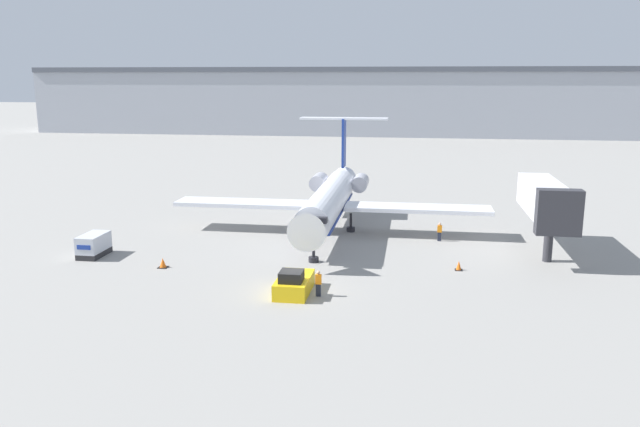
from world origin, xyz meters
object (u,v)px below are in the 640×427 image
(luggage_cart, at_px, (94,245))
(worker_by_wing, at_px, (440,232))
(pushback_tug, at_px, (294,283))
(worker_near_tug, at_px, (318,283))
(airplane_main, at_px, (330,198))
(traffic_cone_left, at_px, (163,263))
(jet_bridge, at_px, (546,201))
(traffic_cone_right, at_px, (459,266))

(luggage_cart, relative_size, worker_by_wing, 1.86)
(pushback_tug, height_order, luggage_cart, luggage_cart)
(worker_near_tug, bearing_deg, pushback_tug, 167.47)
(airplane_main, relative_size, traffic_cone_left, 39.63)
(airplane_main, distance_m, worker_by_wing, 10.38)
(jet_bridge, bearing_deg, worker_near_tug, -142.44)
(worker_by_wing, bearing_deg, traffic_cone_right, -82.31)
(traffic_cone_right, bearing_deg, worker_by_wing, 97.69)
(airplane_main, bearing_deg, jet_bridge, -14.37)
(worker_near_tug, relative_size, traffic_cone_left, 2.36)
(pushback_tug, bearing_deg, luggage_cart, 160.51)
(pushback_tug, height_order, worker_near_tug, pushback_tug)
(traffic_cone_left, bearing_deg, worker_near_tug, -19.48)
(traffic_cone_right, distance_m, jet_bridge, 9.83)
(traffic_cone_left, relative_size, jet_bridge, 0.06)
(worker_by_wing, height_order, jet_bridge, jet_bridge)
(pushback_tug, height_order, jet_bridge, jet_bridge)
(airplane_main, relative_size, traffic_cone_right, 40.85)
(pushback_tug, relative_size, worker_near_tug, 2.41)
(worker_by_wing, distance_m, traffic_cone_left, 23.82)
(traffic_cone_right, bearing_deg, pushback_tug, -148.80)
(jet_bridge, bearing_deg, luggage_cart, -170.37)
(pushback_tug, distance_m, traffic_cone_right, 13.15)
(jet_bridge, bearing_deg, pushback_tug, -145.94)
(worker_by_wing, bearing_deg, jet_bridge, -19.72)
(pushback_tug, bearing_deg, traffic_cone_left, 159.48)
(luggage_cart, xyz_separation_m, jet_bridge, (35.90, 6.09, 3.54))
(pushback_tug, xyz_separation_m, worker_near_tug, (1.71, -0.38, 0.26))
(pushback_tug, xyz_separation_m, jet_bridge, (18.25, 12.34, 3.79))
(pushback_tug, distance_m, jet_bridge, 22.35)
(luggage_cart, bearing_deg, traffic_cone_right, 1.11)
(traffic_cone_right, bearing_deg, luggage_cart, -178.89)
(airplane_main, bearing_deg, worker_by_wing, -9.78)
(pushback_tug, bearing_deg, jet_bridge, 34.06)
(luggage_cart, relative_size, worker_near_tug, 1.77)
(airplane_main, bearing_deg, worker_near_tug, -84.81)
(luggage_cart, xyz_separation_m, worker_near_tug, (19.36, -6.63, 0.01))
(worker_by_wing, bearing_deg, worker_near_tug, -118.21)
(worker_near_tug, height_order, worker_by_wing, worker_near_tug)
(pushback_tug, relative_size, luggage_cart, 1.36)
(airplane_main, bearing_deg, pushback_tug, -90.46)
(traffic_cone_left, bearing_deg, worker_by_wing, 27.97)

